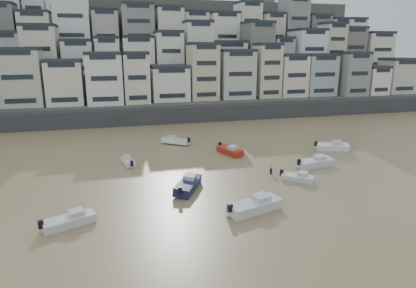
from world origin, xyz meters
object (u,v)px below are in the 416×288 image
object	(u,v)px
boat_g	(332,146)
boat_f	(128,161)
boat_a	(255,204)
boat_h	(175,140)
boat_j	(69,219)
boat_b	(298,177)
person_pink	(271,168)
boat_e	(230,150)
boat_d	(315,161)
boat_c	(188,183)

from	to	relation	value
boat_g	boat_f	bearing A→B (deg)	-162.37
boat_a	boat_h	bearing A→B (deg)	78.86
boat_j	boat_g	xyz separation A→B (m)	(39.61, 17.33, 0.05)
boat_b	person_pink	xyz separation A→B (m)	(-2.11, 3.51, 0.27)
boat_e	boat_h	bearing A→B (deg)	-159.68
boat_f	person_pink	bearing A→B (deg)	-128.15
boat_j	boat_d	bearing A→B (deg)	-5.19
boat_g	boat_d	distance (m)	10.26
boat_d	boat_f	world-z (taller)	boat_d
boat_b	boat_d	size ratio (longest dim) A/B	0.73
boat_b	boat_f	bearing A→B (deg)	-170.87
boat_e	boat_j	bearing A→B (deg)	-69.04
boat_j	boat_a	world-z (taller)	boat_a
boat_e	boat_a	bearing A→B (deg)	-31.04
boat_j	boat_c	size ratio (longest dim) A/B	0.83
boat_a	boat_f	bearing A→B (deg)	103.80
boat_g	boat_f	size ratio (longest dim) A/B	1.35
boat_g	boat_h	xyz separation A→B (m)	(-24.41, 10.63, -0.01)
boat_j	person_pink	size ratio (longest dim) A/B	3.05
boat_j	boat_c	world-z (taller)	boat_c
boat_g	boat_j	bearing A→B (deg)	-137.34
boat_f	boat_a	size ratio (longest dim) A/B	0.64
boat_e	boat_d	size ratio (longest dim) A/B	0.92
boat_c	boat_f	bearing A→B (deg)	56.50
boat_a	person_pink	xyz separation A→B (m)	(6.61, 10.60, -0.02)
boat_h	boat_f	size ratio (longest dim) A/B	1.33
boat_e	boat_a	distance (m)	21.37
boat_c	boat_b	bearing A→B (deg)	-63.95
boat_c	boat_h	size ratio (longest dim) A/B	1.15
boat_c	boat_h	bearing A→B (deg)	22.43
boat_c	boat_h	xyz separation A→B (m)	(2.33, 21.82, -0.11)
boat_a	person_pink	size ratio (longest dim) A/B	3.76
boat_b	boat_g	bearing A→B (deg)	83.87
boat_d	boat_h	xyz separation A→B (m)	(-17.05, 17.78, -0.06)
boat_e	boat_g	bearing A→B (deg)	63.26
boat_b	boat_a	bearing A→B (deg)	-100.20
boat_g	boat_f	xyz separation A→B (m)	(-33.12, 0.81, -0.20)
boat_d	person_pink	world-z (taller)	person_pink
boat_f	boat_d	bearing A→B (deg)	-119.01
boat_h	person_pink	xyz separation A→B (m)	(9.72, -18.93, 0.11)
boat_e	boat_f	world-z (taller)	boat_e
boat_b	boat_d	world-z (taller)	boat_d
boat_j	boat_f	bearing A→B (deg)	47.60
boat_g	person_pink	world-z (taller)	person_pink
boat_d	person_pink	distance (m)	7.42
boat_c	boat_a	xyz separation A→B (m)	(5.43, -7.70, 0.02)
boat_g	boat_e	xyz separation A→B (m)	(-17.17, 2.07, -0.02)
boat_g	boat_e	bearing A→B (deg)	-167.83
boat_b	boat_c	distance (m)	14.17
boat_g	boat_c	distance (m)	28.99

